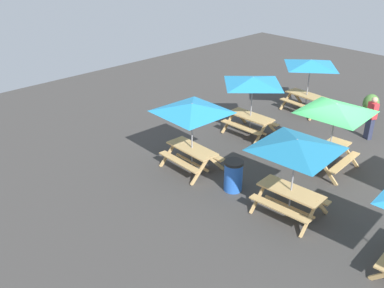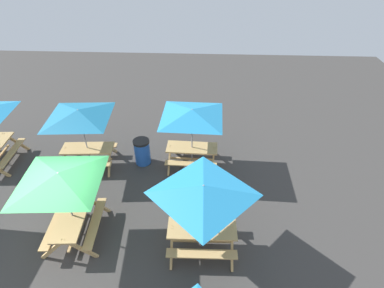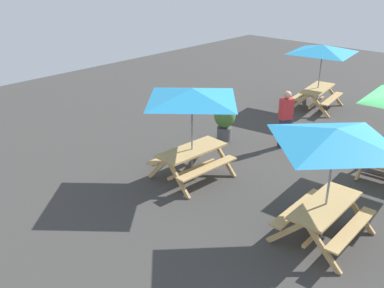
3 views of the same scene
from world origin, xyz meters
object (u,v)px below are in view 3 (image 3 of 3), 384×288
(potted_plant_0, at_px, (225,119))
(person_standing, at_px, (285,118))
(picnic_table_3, at_px, (322,54))
(picnic_table_2, at_px, (192,101))
(picnic_table_7, at_px, (335,145))

(potted_plant_0, distance_m, person_standing, 1.77)
(picnic_table_3, xyz_separation_m, potted_plant_0, (-4.61, 0.62, -1.31))
(potted_plant_0, relative_size, person_standing, 0.71)
(picnic_table_2, xyz_separation_m, person_standing, (3.20, -0.67, -1.10))
(picnic_table_2, xyz_separation_m, picnic_table_3, (7.05, 0.29, 0.00))
(potted_plant_0, bearing_deg, picnic_table_7, -120.02)
(picnic_table_2, distance_m, picnic_table_7, 3.59)
(potted_plant_0, bearing_deg, person_standing, -64.20)
(picnic_table_7, bearing_deg, potted_plant_0, 59.04)
(picnic_table_3, bearing_deg, person_standing, -174.23)
(potted_plant_0, bearing_deg, picnic_table_2, -159.53)
(person_standing, bearing_deg, picnic_table_2, 14.59)
(picnic_table_2, height_order, picnic_table_3, same)
(picnic_table_3, relative_size, picnic_table_7, 1.20)
(person_standing, bearing_deg, picnic_table_7, 67.38)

